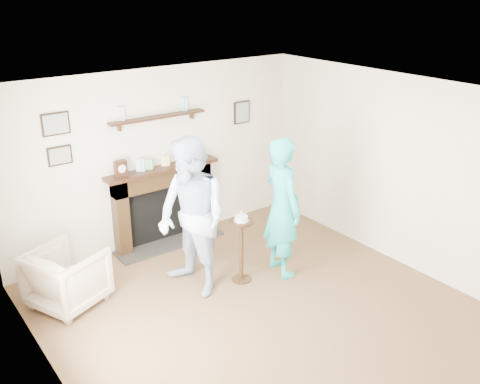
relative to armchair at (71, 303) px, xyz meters
name	(u,v)px	position (x,y,z in m)	size (l,w,h in m)	color
ground	(270,318)	(1.71, -1.65, 0.00)	(5.00, 5.00, 0.00)	brown
room_shell	(233,167)	(1.70, -0.96, 1.62)	(4.54, 5.02, 2.52)	silver
armchair	(71,303)	(0.00, 0.00, 0.00)	(0.75, 0.77, 0.70)	tan
man	(195,289)	(1.35, -0.61, 0.00)	(0.94, 0.73, 1.93)	silver
woman	(280,271)	(2.50, -0.90, 0.00)	(0.66, 0.43, 1.82)	#1FAAB3
pedestal_table	(241,239)	(1.94, -0.78, 0.59)	(0.30, 0.30, 0.96)	black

